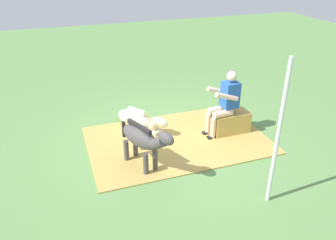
% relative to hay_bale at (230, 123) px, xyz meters
% --- Properties ---
extents(ground_plane, '(24.00, 24.00, 0.00)m').
position_rel_hay_bale_xyz_m(ground_plane, '(1.28, -0.13, -0.23)').
color(ground_plane, '#608C4C').
extents(hay_patch, '(3.49, 2.26, 0.02)m').
position_rel_hay_bale_xyz_m(hay_patch, '(1.13, -0.03, -0.21)').
color(hay_patch, tan).
rests_on(hay_patch, ground).
extents(hay_bale, '(0.77, 0.40, 0.45)m').
position_rel_hay_bale_xyz_m(hay_bale, '(0.00, 0.00, 0.00)').
color(hay_bale, tan).
rests_on(hay_bale, ground).
extents(person_seated, '(0.68, 0.45, 1.33)m').
position_rel_hay_bale_xyz_m(person_seated, '(0.16, 0.01, 0.51)').
color(person_seated, beige).
rests_on(person_seated, ground).
extents(pony_standing, '(0.70, 1.28, 0.94)m').
position_rel_hay_bale_xyz_m(pony_standing, '(2.01, 0.63, 0.35)').
color(pony_standing, '#4C4747').
rests_on(pony_standing, ground).
extents(pony_lying, '(0.96, 1.27, 0.42)m').
position_rel_hay_bale_xyz_m(pony_lying, '(1.73, -0.82, -0.04)').
color(pony_lying, beige).
rests_on(pony_lying, ground).
extents(soda_bottle, '(0.07, 0.07, 0.26)m').
position_rel_hay_bale_xyz_m(soda_bottle, '(-0.49, -0.44, -0.10)').
color(soda_bottle, '#268C3F').
rests_on(soda_bottle, ground).
extents(tent_pole_left, '(0.06, 0.06, 2.24)m').
position_rel_hay_bale_xyz_m(tent_pole_left, '(0.47, 2.08, 0.89)').
color(tent_pole_left, silver).
rests_on(tent_pole_left, ground).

